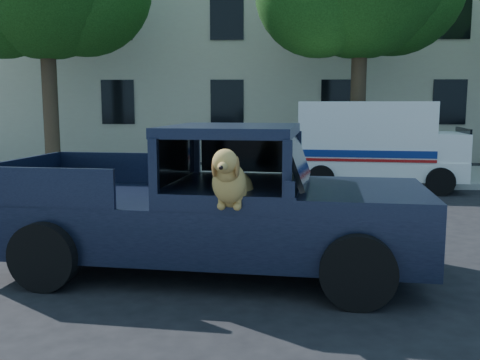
% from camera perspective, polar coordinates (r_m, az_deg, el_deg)
% --- Properties ---
extents(ground, '(120.00, 120.00, 0.00)m').
position_cam_1_polar(ground, '(6.77, -16.31, -10.41)').
color(ground, black).
rests_on(ground, ground).
extents(far_sidewalk, '(60.00, 4.00, 0.15)m').
position_cam_1_polar(far_sidewalk, '(15.57, -5.89, 0.51)').
color(far_sidewalk, gray).
rests_on(far_sidewalk, ground).
extents(lane_stripes, '(21.60, 0.14, 0.01)m').
position_cam_1_polar(lane_stripes, '(9.73, 1.36, -4.42)').
color(lane_stripes, silver).
rests_on(lane_stripes, ground).
extents(building_main, '(26.00, 6.00, 9.00)m').
position_cam_1_polar(building_main, '(22.75, 4.21, 14.06)').
color(building_main, '#BAB59A').
rests_on(building_main, ground).
extents(pickup_truck, '(5.40, 2.98, 1.86)m').
position_cam_1_polar(pickup_truck, '(6.78, -3.60, -4.57)').
color(pickup_truck, black).
rests_on(pickup_truck, ground).
extents(mail_truck, '(4.21, 2.52, 2.18)m').
position_cam_1_polar(mail_truck, '(13.91, 14.22, 3.04)').
color(mail_truck, silver).
rests_on(mail_truck, ground).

